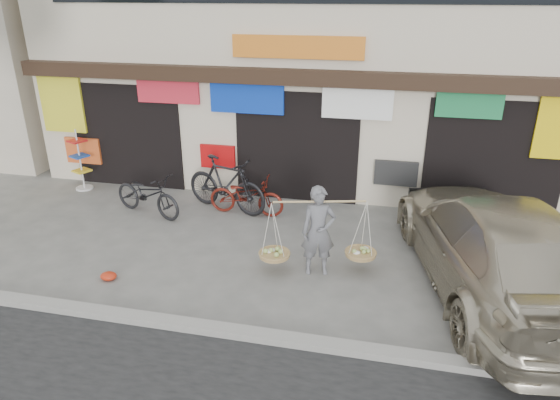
% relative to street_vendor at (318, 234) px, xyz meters
% --- Properties ---
extents(ground, '(70.00, 70.00, 0.00)m').
position_rel_street_vendor_xyz_m(ground, '(-1.06, -0.11, -0.79)').
color(ground, slate).
rests_on(ground, ground).
extents(kerb, '(70.00, 0.25, 0.12)m').
position_rel_street_vendor_xyz_m(kerb, '(-1.06, -2.11, -0.73)').
color(kerb, gray).
rests_on(kerb, ground).
extents(shophouse_block, '(14.00, 6.32, 7.00)m').
position_rel_street_vendor_xyz_m(shophouse_block, '(-1.06, 6.31, 2.66)').
color(shophouse_block, beige).
rests_on(shophouse_block, ground).
extents(street_vendor, '(2.11, 0.95, 1.71)m').
position_rel_street_vendor_xyz_m(street_vendor, '(0.00, 0.00, 0.00)').
color(street_vendor, slate).
rests_on(street_vendor, ground).
extents(bike_0, '(2.04, 1.27, 1.01)m').
position_rel_street_vendor_xyz_m(bike_0, '(-4.25, 1.72, -0.28)').
color(bike_0, black).
rests_on(bike_0, ground).
extents(bike_1, '(2.28, 1.29, 1.32)m').
position_rel_street_vendor_xyz_m(bike_1, '(-2.54, 2.36, -0.13)').
color(bike_1, black).
rests_on(bike_1, ground).
extents(bike_2, '(1.80, 0.66, 0.94)m').
position_rel_street_vendor_xyz_m(bike_2, '(-2.01, 2.24, -0.32)').
color(bike_2, '#5C170F').
rests_on(bike_2, ground).
extents(suv, '(3.57, 6.29, 1.72)m').
position_rel_street_vendor_xyz_m(suv, '(3.06, 0.15, 0.07)').
color(suv, '#B2A890').
rests_on(suv, ground).
extents(display_rack, '(0.51, 0.51, 1.62)m').
position_rel_street_vendor_xyz_m(display_rack, '(-6.67, 2.84, -0.14)').
color(display_rack, silver).
rests_on(display_rack, ground).
extents(red_bag, '(0.31, 0.25, 0.14)m').
position_rel_street_vendor_xyz_m(red_bag, '(-3.68, -1.09, -0.72)').
color(red_bag, red).
rests_on(red_bag, ground).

